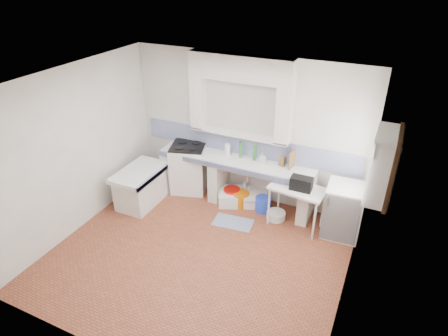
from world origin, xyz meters
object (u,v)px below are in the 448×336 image
at_px(side_table, 296,207).
at_px(fridge, 343,210).
at_px(sink, 243,198).
at_px(stove, 189,168).

xyz_separation_m(side_table, fridge, (0.78, 0.12, 0.08)).
relative_size(sink, side_table, 1.00).
bearing_deg(sink, fridge, -28.15).
bearing_deg(stove, sink, -17.54).
xyz_separation_m(sink, fridge, (1.88, -0.16, 0.36)).
height_order(sink, fridge, fridge).
bearing_deg(fridge, stove, 173.15).
bearing_deg(stove, fridge, -20.03).
distance_m(side_table, fridge, 0.79).
bearing_deg(stove, side_table, -24.07).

